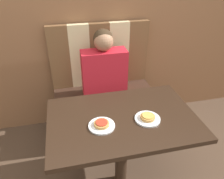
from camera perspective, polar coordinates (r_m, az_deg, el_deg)
name	(u,v)px	position (r m, az deg, el deg)	size (l,w,h in m)	color
wall_back	(97,6)	(2.26, -3.97, 20.86)	(7.00, 0.05, 2.60)	brown
booth_seat	(105,113)	(2.40, -1.83, -6.04)	(1.02, 0.52, 0.50)	#382319
booth_backrest	(100,55)	(2.31, -3.20, 8.96)	(1.02, 0.06, 0.66)	brown
dining_table	(122,127)	(1.65, 2.69, -9.68)	(1.07, 0.71, 0.72)	black
person	(104,66)	(2.11, -2.10, 6.25)	(0.43, 0.20, 0.66)	red
plate_left	(102,126)	(1.51, -2.72, -9.43)	(0.18, 0.18, 0.01)	white
plate_right	(147,119)	(1.58, 9.24, -7.57)	(0.18, 0.18, 0.01)	white
pizza_left	(102,124)	(1.50, -2.73, -8.90)	(0.10, 0.10, 0.03)	#C68E47
pizza_right	(148,117)	(1.57, 9.30, -7.05)	(0.10, 0.10, 0.03)	#C68E47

